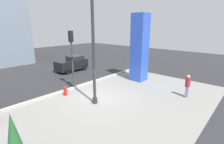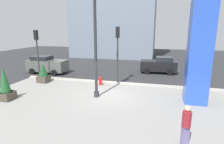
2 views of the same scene
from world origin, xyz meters
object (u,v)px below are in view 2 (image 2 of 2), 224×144
at_px(art_pillar_blue, 199,54).
at_px(pedestrian_crossing, 186,124).
at_px(potted_plant_near_left, 5,85).
at_px(lamp_post, 95,44).
at_px(traffic_light_corner, 37,46).
at_px(potted_plant_near_right, 43,74).
at_px(traffic_light_far_side, 118,46).
at_px(car_far_lane, 159,65).
at_px(car_curb_west, 47,65).
at_px(fire_hydrant, 100,81).

bearing_deg(art_pillar_blue, pedestrian_crossing, -103.51).
xyz_separation_m(art_pillar_blue, pedestrian_crossing, (-1.23, -5.13, -2.24)).
bearing_deg(potted_plant_near_left, art_pillar_blue, 12.25).
xyz_separation_m(lamp_post, art_pillar_blue, (6.60, 0.66, -0.53)).
height_order(potted_plant_near_left, traffic_light_corner, traffic_light_corner).
xyz_separation_m(potted_plant_near_right, traffic_light_far_side, (6.62, 1.14, 2.49)).
height_order(car_far_lane, car_curb_west, car_curb_west).
bearing_deg(potted_plant_near_right, car_far_lane, 31.81).
distance_m(potted_plant_near_right, traffic_light_far_side, 7.17).
bearing_deg(potted_plant_near_right, art_pillar_blue, -7.72).
bearing_deg(car_far_lane, car_curb_west, -165.75).
distance_m(traffic_light_corner, traffic_light_far_side, 7.86).
distance_m(lamp_post, fire_hydrant, 4.41).
height_order(potted_plant_near_right, fire_hydrant, potted_plant_near_right).
xyz_separation_m(lamp_post, fire_hydrant, (-0.59, 2.76, -3.39)).
bearing_deg(pedestrian_crossing, car_far_lane, 94.66).
relative_size(traffic_light_far_side, pedestrian_crossing, 2.78).
bearing_deg(art_pillar_blue, potted_plant_near_left, -167.75).
relative_size(potted_plant_near_right, car_curb_west, 0.40).
bearing_deg(fire_hydrant, lamp_post, -77.96).
height_order(art_pillar_blue, car_curb_west, art_pillar_blue).
bearing_deg(car_far_lane, potted_plant_near_left, -133.36).
bearing_deg(car_curb_west, lamp_post, -36.43).
distance_m(fire_hydrant, car_far_lane, 7.68).
distance_m(traffic_light_far_side, car_far_lane, 6.71).
bearing_deg(car_curb_west, traffic_light_corner, -75.98).
bearing_deg(fire_hydrant, traffic_light_far_side, 28.77).
distance_m(car_far_lane, car_curb_west, 12.31).
height_order(art_pillar_blue, traffic_light_corner, art_pillar_blue).
height_order(potted_plant_near_right, pedestrian_crossing, pedestrian_crossing).
height_order(traffic_light_corner, pedestrian_crossing, traffic_light_corner).
distance_m(art_pillar_blue, car_far_lane, 8.65).
distance_m(potted_plant_near_left, car_far_lane, 14.71).
distance_m(potted_plant_near_left, traffic_light_corner, 6.05).
bearing_deg(traffic_light_far_side, potted_plant_near_left, -139.86).
xyz_separation_m(lamp_post, potted_plant_near_right, (-5.87, 2.36, -2.95)).
height_order(potted_plant_near_right, traffic_light_corner, traffic_light_corner).
bearing_deg(potted_plant_near_left, traffic_light_corner, 103.25).
relative_size(lamp_post, traffic_light_far_side, 1.56).
height_order(lamp_post, car_far_lane, lamp_post).
bearing_deg(potted_plant_near_right, traffic_light_far_side, 9.78).
bearing_deg(traffic_light_corner, art_pillar_blue, -11.70).
bearing_deg(pedestrian_crossing, fire_hydrant, 129.50).
bearing_deg(traffic_light_corner, car_curb_west, 104.02).
xyz_separation_m(lamp_post, car_far_lane, (4.30, 8.67, -2.86)).
xyz_separation_m(potted_plant_near_right, traffic_light_corner, (-1.23, 1.15, 2.31)).
height_order(potted_plant_near_right, car_curb_west, car_curb_west).
bearing_deg(potted_plant_near_right, car_curb_west, 118.28).
xyz_separation_m(fire_hydrant, car_far_lane, (4.89, 5.90, 0.52)).
xyz_separation_m(traffic_light_far_side, car_far_lane, (3.55, 5.17, -2.41)).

